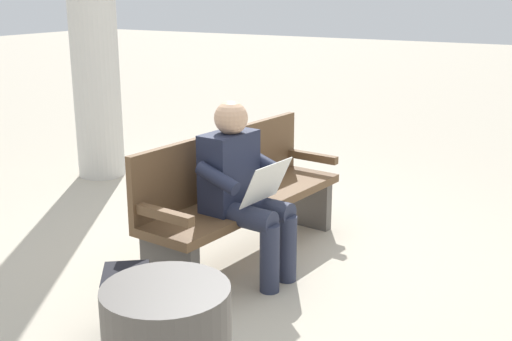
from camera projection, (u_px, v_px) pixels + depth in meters
The scene contains 4 objects.
ground_plane at pixel (247, 256), 4.69m from camera, with size 40.00×40.00×0.00m, color #B7AD99.
bench_near at pixel (239, 194), 4.61m from camera, with size 1.84×0.67×0.90m.
person_seated at pixel (243, 186), 4.23m from camera, with size 0.60×0.60×1.18m.
backpack at pixel (129, 306), 3.55m from camera, with size 0.40×0.39×0.40m.
Camera 1 is at (3.73, 2.22, 1.87)m, focal length 45.48 mm.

